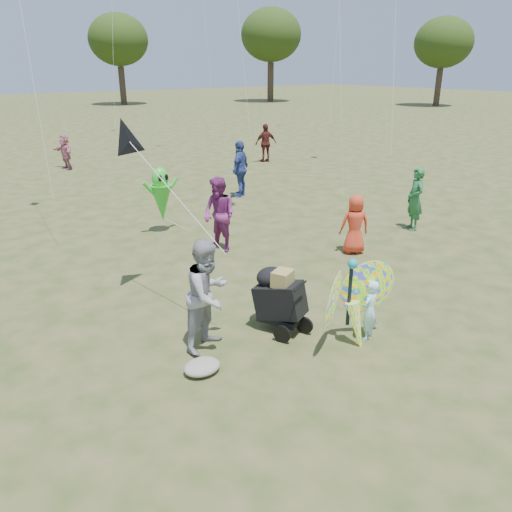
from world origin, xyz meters
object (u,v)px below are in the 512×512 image
at_px(adult_man, 208,295).
at_px(butterfly_kite, 353,303).
at_px(crowd_f, 415,199).
at_px(alien_kite, 161,197).
at_px(crowd_c, 240,169).
at_px(child_girl, 369,310).
at_px(crowd_e, 219,215).
at_px(crowd_h, 266,143).
at_px(jogging_stroller, 279,296).
at_px(crowd_a, 355,224).
at_px(crowd_j, 65,152).

height_order(adult_man, butterfly_kite, adult_man).
distance_m(crowd_f, alien_kite, 6.73).
bearing_deg(crowd_f, crowd_c, -135.25).
relative_size(child_girl, alien_kite, 0.59).
bearing_deg(crowd_e, crowd_c, 128.54).
bearing_deg(crowd_c, crowd_f, 73.66).
height_order(crowd_h, alien_kite, alien_kite).
bearing_deg(crowd_f, jogging_stroller, -43.11).
distance_m(crowd_e, butterfly_kite, 4.93).
bearing_deg(crowd_e, crowd_a, 39.22).
height_order(crowd_j, butterfly_kite, butterfly_kite).
bearing_deg(crowd_h, crowd_e, 61.14).
bearing_deg(crowd_h, adult_man, 63.36).
xyz_separation_m(crowd_a, butterfly_kite, (-3.14, -2.83, 0.01)).
bearing_deg(adult_man, crowd_c, 30.46).
bearing_deg(child_girl, crowd_h, -140.04).
distance_m(crowd_h, jogging_stroller, 15.51).
xyz_separation_m(crowd_f, jogging_stroller, (-6.39, -2.04, -0.23)).
xyz_separation_m(crowd_c, butterfly_kite, (-4.17, -8.91, -0.22)).
distance_m(crowd_e, crowd_j, 12.41).
distance_m(adult_man, alien_kite, 6.04).
xyz_separation_m(crowd_f, alien_kite, (-5.52, 3.85, 0.13)).
xyz_separation_m(jogging_stroller, alien_kite, (0.87, 5.88, 0.36)).
distance_m(adult_man, crowd_h, 16.11).
bearing_deg(crowd_c, crowd_e, 17.42).
distance_m(crowd_c, alien_kite, 4.37).
bearing_deg(crowd_e, crowd_j, 168.05).
relative_size(crowd_f, butterfly_kite, 0.97).
bearing_deg(crowd_j, alien_kite, -13.22).
relative_size(adult_man, crowd_h, 1.05).
bearing_deg(butterfly_kite, child_girl, -8.81).
bearing_deg(crowd_j, crowd_e, -10.53).
height_order(crowd_c, crowd_e, crowd_c).
xyz_separation_m(crowd_h, alien_kite, (-8.52, -6.45, 0.12)).
distance_m(child_girl, crowd_f, 6.30).
bearing_deg(crowd_f, butterfly_kite, -32.47).
bearing_deg(child_girl, crowd_j, -110.01).
relative_size(crowd_c, crowd_f, 1.11).
xyz_separation_m(adult_man, crowd_c, (6.00, 7.61, 0.04)).
distance_m(crowd_e, crowd_h, 11.75).
relative_size(crowd_e, crowd_f, 1.05).
xyz_separation_m(crowd_a, crowd_f, (2.64, 0.28, 0.14)).
bearing_deg(child_girl, crowd_c, -131.07).
height_order(crowd_f, crowd_j, crowd_f).
distance_m(crowd_a, alien_kite, 5.04).
distance_m(child_girl, crowd_h, 15.89).
bearing_deg(crowd_j, crowd_f, 9.43).
bearing_deg(crowd_e, alien_kite, -178.75).
distance_m(crowd_c, butterfly_kite, 9.84).
bearing_deg(crowd_h, crowd_a, 76.52).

